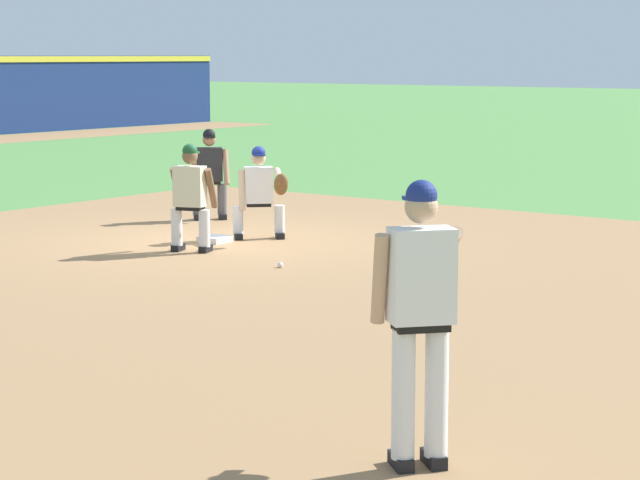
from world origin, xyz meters
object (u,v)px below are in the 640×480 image
at_px(first_baseman, 261,189).
at_px(umpire, 210,171).
at_px(first_base_bag, 215,239).
at_px(pitcher, 422,306).
at_px(baserunner, 190,193).
at_px(baseball, 280,265).

xyz_separation_m(first_baseman, umpire, (1.18, 2.04, 0.06)).
height_order(first_base_bag, umpire, umpire).
relative_size(pitcher, first_baseman, 1.39).
bearing_deg(baserunner, first_baseman, -0.52).
relative_size(baserunner, umpire, 1.00).
xyz_separation_m(first_base_bag, baserunner, (-0.83, -0.31, 0.75)).
relative_size(first_base_bag, baserunner, 0.26).
relative_size(first_base_bag, first_baseman, 0.28).
bearing_deg(baseball, pitcher, -134.38).
bearing_deg(first_baseman, baseball, -134.57).
xyz_separation_m(baseball, baserunner, (0.27, 1.76, 0.76)).
relative_size(baseball, pitcher, 0.04).
bearing_deg(baseball, baserunner, 81.24).
xyz_separation_m(pitcher, baserunner, (5.62, 7.23, -0.27)).
bearing_deg(baseball, first_baseman, 45.43).
relative_size(baseball, first_baseman, 0.06).
bearing_deg(first_base_bag, baserunner, -159.44).
distance_m(first_base_bag, first_baseman, 0.98).
relative_size(pitcher, baserunner, 1.27).
height_order(pitcher, baserunner, pitcher).
bearing_deg(pitcher, first_base_bag, 49.43).
bearing_deg(first_baseman, baserunner, 179.48).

